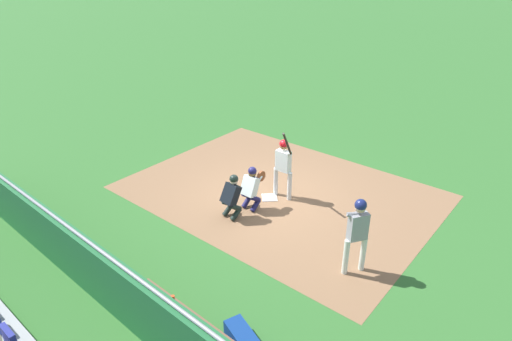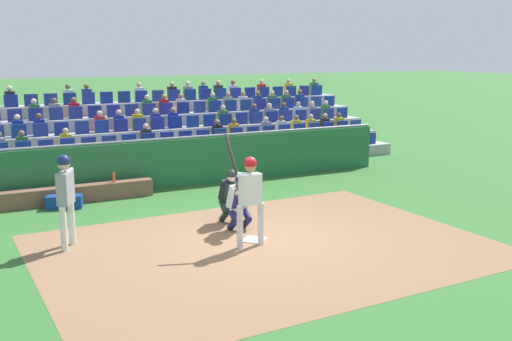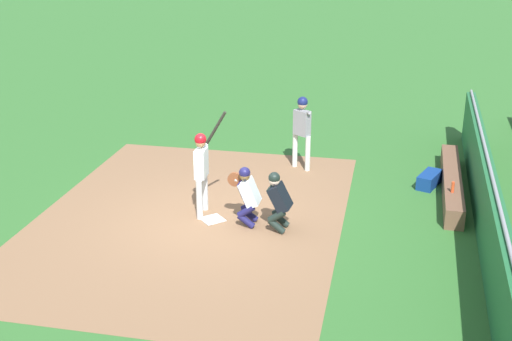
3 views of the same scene
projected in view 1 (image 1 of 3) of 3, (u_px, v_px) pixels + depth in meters
ground_plane at (269, 198)px, 12.94m from camera, size 160.00×160.00×0.00m
infield_dirt_patch at (280, 192)px, 13.28m from camera, size 8.97×6.74×0.01m
home_plate_marker at (269, 197)px, 12.93m from camera, size 0.62×0.62×0.02m
batter_at_plate at (283, 162)px, 12.47m from camera, size 0.66×0.61×2.26m
catcher_crouching at (252, 186)px, 12.11m from camera, size 0.47×0.72×1.29m
home_plate_umpire at (232, 195)px, 11.73m from camera, size 0.48×0.50×1.27m
dugout_wall at (97, 272)px, 8.91m from camera, size 14.22×0.24×1.45m
water_bottle_on_bench at (173, 301)px, 8.38m from camera, size 0.07×0.07×0.25m
equipment_duffel_bag at (243, 339)px, 8.06m from camera, size 0.93×0.62×0.33m
on_deck_batter at (358, 228)px, 9.48m from camera, size 0.42×0.55×1.89m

